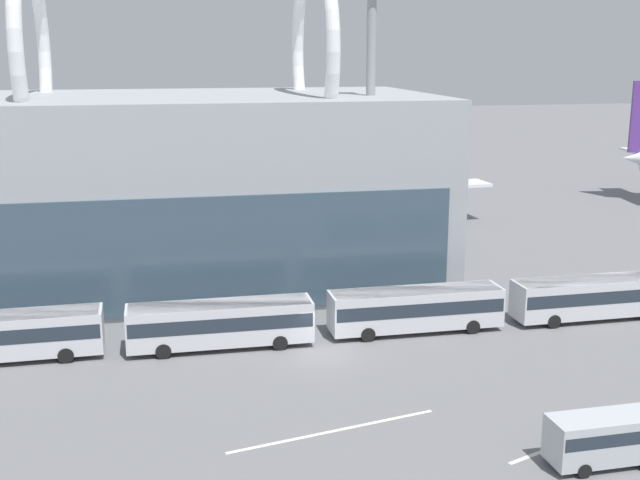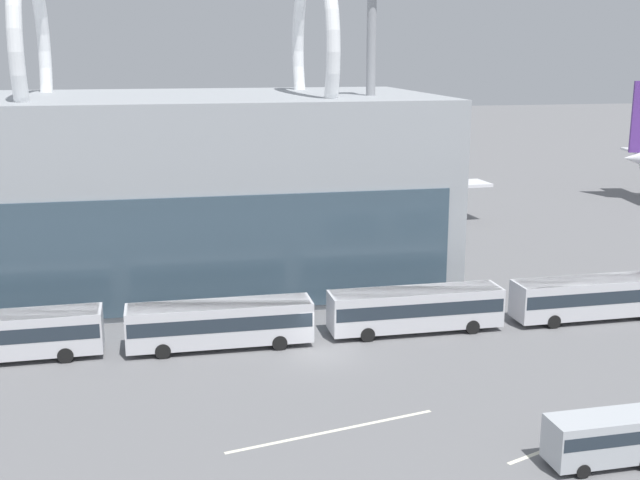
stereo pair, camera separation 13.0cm
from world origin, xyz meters
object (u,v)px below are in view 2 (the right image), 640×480
Objects in this scene: shuttle_bus_2 at (415,307)px; floodlight_mast at (370,118)px; shuttle_bus_1 at (220,322)px; service_van_foreground at (605,436)px; airliner_at_gate_far at (337,184)px; shuttle_bus_3 at (594,295)px; shuttle_bus_0 at (3,334)px.

shuttle_bus_2 is 17.95m from floodlight_mast.
service_van_foreground is (16.63, -19.05, -0.36)m from shuttle_bus_1.
airliner_at_gate_far is 37.24m from shuttle_bus_1.
airliner_at_gate_far is 1.60× the size of floodlight_mast.
shuttle_bus_3 is (13.59, -0.00, 0.00)m from shuttle_bus_2.
floodlight_mast is at bearing -8.62° from airliner_at_gate_far.
service_van_foreground is (1.20, -52.78, -3.57)m from airliner_at_gate_far.
shuttle_bus_0 is (-29.03, -33.30, -3.21)m from airliner_at_gate_far.
service_van_foreground is at bearing -84.96° from floodlight_mast.
shuttle_bus_0 is 40.78m from shuttle_bus_3.
shuttle_bus_0 is 1.00× the size of shuttle_bus_2.
shuttle_bus_1 is at bearing -28.36° from airliner_at_gate_far.
shuttle_bus_2 is (-1.85, -33.37, -3.21)m from airliner_at_gate_far.
airliner_at_gate_far is 3.21× the size of shuttle_bus_0.
airliner_at_gate_far reaches higher than shuttle_bus_3.
shuttle_bus_2 is at bearing 1.51° from shuttle_bus_1.
airliner_at_gate_far is at bearing 47.81° from shuttle_bus_0.
service_van_foreground is (30.23, -19.49, -0.36)m from shuttle_bus_0.
shuttle_bus_1 and shuttle_bus_2 have the same top height.
shuttle_bus_1 is 25.29m from service_van_foreground.
shuttle_bus_0 is at bearing 178.86° from shuttle_bus_3.
floodlight_mast is (-1.70, -19.98, 8.74)m from airliner_at_gate_far.
shuttle_bus_3 is at bearing -119.90° from service_van_foreground.
shuttle_bus_3 is 2.16× the size of service_van_foreground.
airliner_at_gate_far is 52.92m from service_van_foreground.
airliner_at_gate_far reaches higher than shuttle_bus_0.
shuttle_bus_0 is at bearing -154.03° from floodlight_mast.
shuttle_bus_0 and shuttle_bus_2 have the same top height.
floodlight_mast is at bearing 24.87° from shuttle_bus_0.
shuttle_bus_1 is 2.15× the size of service_van_foreground.
shuttle_bus_3 is (27.19, 0.36, 0.00)m from shuttle_bus_1.
shuttle_bus_0 and shuttle_bus_3 have the same top height.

